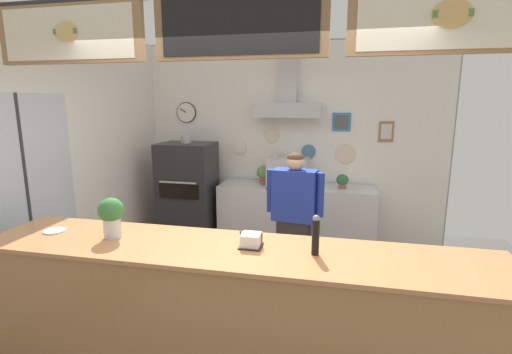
{
  "coord_description": "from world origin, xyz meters",
  "views": [
    {
      "loc": [
        0.68,
        -2.82,
        2.05
      ],
      "look_at": [
        -0.11,
        0.77,
        1.31
      ],
      "focal_mm": 26.16,
      "sensor_mm": 36.0,
      "label": 1
    }
  ],
  "objects": [
    {
      "name": "pepper_grinder",
      "position": [
        0.57,
        -0.46,
        1.19
      ],
      "size": [
        0.05,
        0.05,
        0.27
      ],
      "color": "black",
      "rests_on": "service_counter"
    },
    {
      "name": "potted_basil",
      "position": [
        0.76,
        2.26,
        1.01
      ],
      "size": [
        0.17,
        0.17,
        0.2
      ],
      "color": "#9E563D",
      "rests_on": "back_prep_counter"
    },
    {
      "name": "condiment_plate",
      "position": [
        -1.45,
        -0.45,
        1.07
      ],
      "size": [
        0.16,
        0.16,
        0.01
      ],
      "color": "white",
      "rests_on": "service_counter"
    },
    {
      "name": "espresso_machine",
      "position": [
        0.02,
        2.26,
        1.09
      ],
      "size": [
        0.55,
        0.54,
        0.39
      ],
      "color": "#B7BABF",
      "rests_on": "back_prep_counter"
    },
    {
      "name": "shop_worker",
      "position": [
        0.27,
        0.91,
        0.83
      ],
      "size": [
        0.6,
        0.28,
        1.55
      ],
      "rotation": [
        0.0,
        0.0,
        3.0
      ],
      "color": "#232328",
      "rests_on": "ground_plane"
    },
    {
      "name": "napkin_holder",
      "position": [
        0.12,
        -0.42,
        1.1
      ],
      "size": [
        0.16,
        0.15,
        0.11
      ],
      "color": "#262628",
      "rests_on": "service_counter"
    },
    {
      "name": "basil_vase",
      "position": [
        -0.94,
        -0.46,
        1.22
      ],
      "size": [
        0.18,
        0.18,
        0.3
      ],
      "color": "silver",
      "rests_on": "service_counter"
    },
    {
      "name": "back_wall_assembly",
      "position": [
        -0.0,
        2.52,
        1.55
      ],
      "size": [
        4.42,
        3.07,
        2.9
      ],
      "color": "gray",
      "rests_on": "ground_plane"
    },
    {
      "name": "potted_rosemary",
      "position": [
        -0.33,
        2.3,
        1.05
      ],
      "size": [
        0.22,
        0.22,
        0.27
      ],
      "color": "#9E563D",
      "rests_on": "back_prep_counter"
    },
    {
      "name": "service_counter",
      "position": [
        0.0,
        -0.48,
        0.53
      ],
      "size": [
        3.69,
        0.72,
        1.06
      ],
      "color": "#B77F4C",
      "rests_on": "ground_plane"
    },
    {
      "name": "pizza_oven",
      "position": [
        -1.4,
        2.07,
        0.75
      ],
      "size": [
        0.75,
        0.66,
        1.59
      ],
      "color": "#232326",
      "rests_on": "ground_plane"
    },
    {
      "name": "left_wall_with_window",
      "position": [
        -2.21,
        0.0,
        1.45
      ],
      "size": [
        0.15,
        5.38,
        2.9
      ],
      "color": "white",
      "rests_on": "ground_plane"
    },
    {
      "name": "back_prep_counter",
      "position": [
        0.14,
        2.29,
        0.44
      ],
      "size": [
        2.18,
        0.59,
        0.9
      ],
      "color": "silver",
      "rests_on": "ground_plane"
    },
    {
      "name": "ground_plane",
      "position": [
        0.0,
        0.0,
        0.0
      ],
      "size": [
        6.46,
        6.46,
        0.0
      ],
      "primitive_type": "plane",
      "color": "#514C47"
    }
  ]
}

